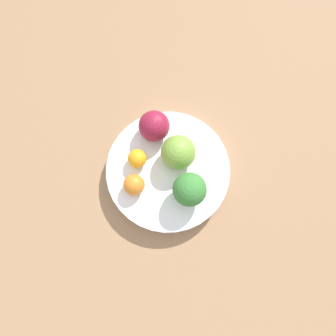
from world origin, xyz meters
The scene contains 8 objects.
ground_plane centered at (0.00, 0.00, 0.00)m, with size 6.00×6.00×0.00m, color gray.
table_surface centered at (0.00, 0.00, 0.01)m, with size 1.20×1.20×0.02m.
bowl centered at (0.00, 0.00, 0.04)m, with size 0.23×0.23×0.04m.
broccoli centered at (0.05, 0.02, 0.09)m, with size 0.06×0.06×0.07m.
apple_red centered at (-0.02, 0.02, 0.09)m, with size 0.06×0.06×0.06m.
apple_green centered at (-0.08, 0.00, 0.09)m, with size 0.06×0.06×0.06m.
orange_front centered at (0.01, -0.07, 0.08)m, with size 0.04×0.04×0.04m.
orange_back centered at (-0.03, -0.05, 0.07)m, with size 0.03×0.03×0.03m.
Camera 1 is at (0.14, -0.05, 0.65)m, focal length 35.00 mm.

